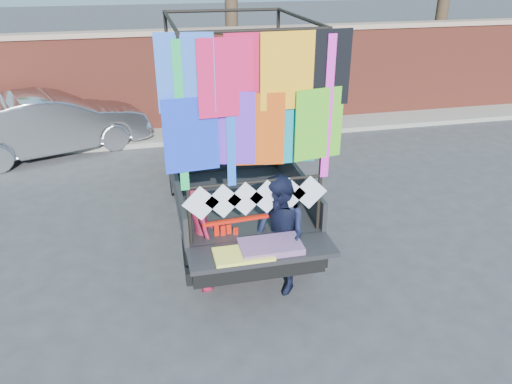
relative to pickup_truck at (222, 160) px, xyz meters
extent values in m
plane|color=#38383A|center=(0.30, -2.29, -0.90)|extent=(90.00, 90.00, 0.00)
cube|color=brown|center=(0.30, 4.71, 0.35)|extent=(30.00, 0.35, 2.50)
cube|color=tan|center=(0.30, 4.71, 1.65)|extent=(30.00, 0.45, 0.12)
cube|color=gray|center=(0.30, 4.01, -0.84)|extent=(30.00, 1.20, 0.12)
cylinder|color=#38281C|center=(1.30, 5.91, 1.83)|extent=(0.36, 0.36, 5.46)
cylinder|color=#38281C|center=(7.80, 5.91, 1.37)|extent=(0.36, 0.36, 4.55)
cylinder|color=black|center=(-0.83, 0.64, -0.55)|extent=(0.23, 0.70, 0.70)
cylinder|color=black|center=(-0.83, -2.23, -0.55)|extent=(0.23, 0.70, 0.70)
cylinder|color=black|center=(0.83, 0.64, -0.55)|extent=(0.23, 0.70, 0.70)
cylinder|color=black|center=(0.83, -2.23, -0.55)|extent=(0.23, 0.70, 0.70)
cube|color=black|center=(0.00, -0.85, -0.37)|extent=(1.81, 4.47, 0.32)
cube|color=black|center=(0.00, -1.65, -0.07)|extent=(1.92, 2.45, 0.11)
cube|color=black|center=(-0.94, -1.65, 0.16)|extent=(0.06, 2.45, 0.48)
cube|color=black|center=(0.94, -1.65, 0.16)|extent=(0.06, 2.45, 0.48)
cube|color=black|center=(0.00, -0.44, 0.16)|extent=(1.92, 0.06, 0.48)
cube|color=black|center=(0.00, 0.59, 0.21)|extent=(1.92, 1.70, 1.33)
cube|color=#8C9EAD|center=(0.00, 0.11, 0.64)|extent=(1.70, 0.06, 0.59)
cube|color=#8C9EAD|center=(0.00, 1.39, 0.43)|extent=(1.70, 0.11, 0.75)
cube|color=black|center=(0.00, 1.76, -0.05)|extent=(1.86, 0.96, 0.59)
cube|color=black|center=(0.00, -3.14, -0.05)|extent=(1.92, 0.59, 0.06)
cube|color=black|center=(0.00, -2.89, -0.46)|extent=(1.97, 0.16, 0.19)
cylinder|color=black|center=(-0.87, -2.76, 1.31)|extent=(0.05, 0.05, 2.66)
cylinder|color=black|center=(-0.87, -0.53, 1.31)|extent=(0.05, 0.05, 2.66)
cylinder|color=black|center=(0.87, -2.76, 1.31)|extent=(0.05, 0.05, 2.66)
cylinder|color=black|center=(0.87, -0.53, 1.31)|extent=(0.05, 0.05, 2.66)
cylinder|color=black|center=(0.00, -2.76, 2.64)|extent=(1.81, 0.05, 0.05)
cylinder|color=black|center=(0.00, -0.53, 2.64)|extent=(1.81, 0.05, 0.05)
cylinder|color=black|center=(-0.87, -1.65, 2.64)|extent=(0.05, 2.29, 0.05)
cylinder|color=black|center=(0.87, -1.65, 2.64)|extent=(0.05, 2.29, 0.05)
cylinder|color=black|center=(0.00, -2.76, 0.78)|extent=(1.81, 0.04, 0.04)
cube|color=blue|center=(-0.80, -2.79, 2.16)|extent=(0.66, 0.02, 0.90)
cube|color=#DD1852|center=(-0.40, -2.83, 2.16)|extent=(0.66, 0.02, 0.90)
cube|color=#CA1748|center=(0.00, -2.79, 2.16)|extent=(0.66, 0.02, 0.90)
cube|color=#FFAB1A|center=(0.40, -2.83, 2.16)|extent=(0.66, 0.02, 0.90)
cube|color=black|center=(0.80, -2.79, 2.16)|extent=(0.66, 0.02, 0.90)
cube|color=blue|center=(-0.80, -2.83, 1.47)|extent=(0.66, 0.02, 0.90)
cube|color=#672BDA|center=(-0.40, -2.79, 1.47)|extent=(0.66, 0.02, 0.90)
cube|color=#D34C11|center=(0.00, -2.83, 1.47)|extent=(0.66, 0.02, 0.90)
cube|color=#0C90AF|center=(0.40, -2.79, 1.47)|extent=(0.66, 0.02, 0.90)
cube|color=#54C422|center=(0.80, -2.83, 1.47)|extent=(0.66, 0.02, 0.90)
cube|color=#17BA56|center=(-0.90, -2.81, 1.68)|extent=(0.11, 0.01, 1.81)
cube|color=#FA29D8|center=(0.90, -2.81, 1.68)|extent=(0.11, 0.01, 1.81)
cube|color=blue|center=(-0.32, -2.81, 1.68)|extent=(0.11, 0.01, 1.81)
cube|color=white|center=(-0.72, -2.80, 0.57)|extent=(0.48, 0.01, 0.48)
cube|color=white|center=(-0.43, -2.80, 0.57)|extent=(0.48, 0.01, 0.48)
cube|color=white|center=(-0.14, -2.80, 0.57)|extent=(0.48, 0.01, 0.48)
cube|color=white|center=(0.14, -2.80, 0.57)|extent=(0.48, 0.01, 0.48)
cube|color=white|center=(0.43, -2.80, 0.57)|extent=(0.48, 0.01, 0.48)
cube|color=white|center=(0.72, -2.80, 0.57)|extent=(0.48, 0.01, 0.48)
cube|color=red|center=(0.11, -3.14, 0.02)|extent=(0.80, 0.48, 0.09)
cube|color=#FDF750|center=(-0.27, -3.21, 0.00)|extent=(0.75, 0.43, 0.04)
imported|color=#B8B8BF|center=(-3.47, 3.63, -0.18)|extent=(4.65, 2.92, 1.45)
imported|color=maroon|center=(-0.71, -2.48, -0.12)|extent=(0.49, 0.64, 1.56)
imported|color=black|center=(0.32, -2.79, -0.04)|extent=(0.88, 1.00, 1.72)
cube|color=red|center=(-0.19, -2.64, 0.18)|extent=(1.03, 0.13, 0.04)
cube|color=red|center=(-0.52, -2.66, -0.14)|extent=(0.06, 0.02, 0.60)
cube|color=red|center=(-0.43, -2.66, -0.16)|extent=(0.06, 0.02, 0.60)
cube|color=red|center=(-0.34, -2.66, -0.18)|extent=(0.06, 0.02, 0.60)
cube|color=red|center=(-0.26, -2.66, -0.20)|extent=(0.06, 0.02, 0.60)
camera|label=1|loc=(-1.30, -8.43, 3.42)|focal=35.00mm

